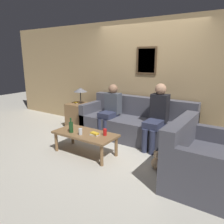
{
  "coord_description": "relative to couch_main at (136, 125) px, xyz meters",
  "views": [
    {
      "loc": [
        2.11,
        -3.62,
        1.78
      ],
      "look_at": [
        -0.21,
        -0.12,
        0.72
      ],
      "focal_mm": 35.0,
      "sensor_mm": 36.0,
      "label": 1
    }
  ],
  "objects": [
    {
      "name": "wine_bottle",
      "position": [
        -0.66,
        -1.34,
        0.2
      ],
      "size": [
        0.08,
        0.08,
        0.28
      ],
      "color": "#19421E",
      "rests_on": "coffee_table"
    },
    {
      "name": "couch_side",
      "position": [
        1.58,
        -1.07,
        0.0
      ],
      "size": [
        0.88,
        1.25,
        0.9
      ],
      "rotation": [
        0.0,
        0.0,
        1.57
      ],
      "color": "#4C4C56",
      "rests_on": "ground_plane"
    },
    {
      "name": "coffee_table",
      "position": [
        -0.43,
        -1.22,
        0.04
      ],
      "size": [
        1.21,
        0.57,
        0.41
      ],
      "color": "olive",
      "rests_on": "ground_plane"
    },
    {
      "name": "couch_main",
      "position": [
        0.0,
        0.0,
        0.0
      ],
      "size": [
        2.48,
        0.88,
        0.9
      ],
      "color": "#4C4C56",
      "rests_on": "ground_plane"
    },
    {
      "name": "soda_can",
      "position": [
        -0.04,
        -1.12,
        0.15
      ],
      "size": [
        0.07,
        0.07,
        0.12
      ],
      "color": "red",
      "rests_on": "coffee_table"
    },
    {
      "name": "side_table_with_lamp",
      "position": [
        -1.59,
        -0.08,
        0.04
      ],
      "size": [
        0.53,
        0.53,
        1.04
      ],
      "color": "olive",
      "rests_on": "ground_plane"
    },
    {
      "name": "teddy_bear",
      "position": [
        0.93,
        -1.03,
        -0.18
      ],
      "size": [
        0.2,
        0.2,
        0.31
      ],
      "color": "tan",
      "rests_on": "ground_plane"
    },
    {
      "name": "book_stack",
      "position": [
        -0.19,
        -1.23,
        0.12
      ],
      "size": [
        0.17,
        0.12,
        0.06
      ],
      "color": "beige",
      "rests_on": "coffee_table"
    },
    {
      "name": "person_right",
      "position": [
        0.56,
        -0.19,
        0.38
      ],
      "size": [
        0.34,
        0.66,
        1.28
      ],
      "color": "#2D334C",
      "rests_on": "ground_plane"
    },
    {
      "name": "wall_back",
      "position": [
        0.0,
        0.47,
        0.98
      ],
      "size": [
        9.0,
        0.08,
        2.6
      ],
      "color": "tan",
      "rests_on": "ground_plane"
    },
    {
      "name": "drinking_glass",
      "position": [
        -0.44,
        -1.34,
        0.15
      ],
      "size": [
        0.07,
        0.07,
        0.11
      ],
      "color": "silver",
      "rests_on": "coffee_table"
    },
    {
      "name": "ground_plane",
      "position": [
        0.0,
        -0.52,
        -0.32
      ],
      "size": [
        16.0,
        16.0,
        0.0
      ],
      "primitive_type": "plane",
      "color": "beige"
    },
    {
      "name": "person_left",
      "position": [
        -0.57,
        -0.16,
        0.34
      ],
      "size": [
        0.34,
        0.58,
        1.19
      ],
      "color": "#2D334C",
      "rests_on": "ground_plane"
    }
  ]
}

